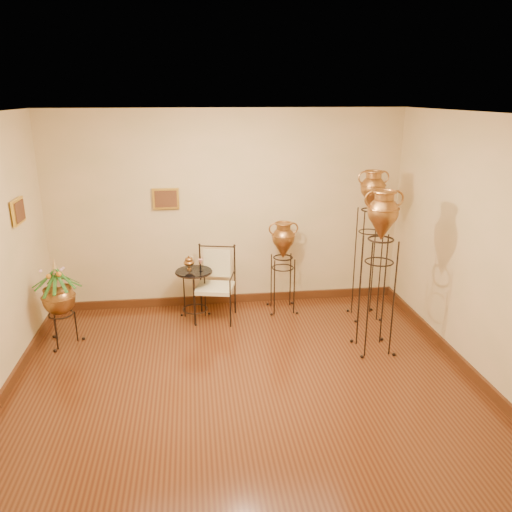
{
  "coord_description": "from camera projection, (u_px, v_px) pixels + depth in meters",
  "views": [
    {
      "loc": [
        -0.49,
        -4.4,
        2.97
      ],
      "look_at": [
        0.25,
        1.3,
        1.1
      ],
      "focal_mm": 35.0,
      "sensor_mm": 36.0,
      "label": 1
    }
  ],
  "objects": [
    {
      "name": "ground",
      "position": [
        248.0,
        397.0,
        5.13
      ],
      "size": [
        5.0,
        5.0,
        0.0
      ],
      "primitive_type": "plane",
      "color": "#552D14",
      "rests_on": "ground"
    },
    {
      "name": "room_shell",
      "position": [
        247.0,
        235.0,
        4.6
      ],
      "size": [
        5.02,
        5.02,
        2.81
      ],
      "color": "beige",
      "rests_on": "ground"
    },
    {
      "name": "amphora_tall",
      "position": [
        369.0,
        244.0,
        6.67
      ],
      "size": [
        0.41,
        0.41,
        2.06
      ],
      "rotation": [
        0.0,
        0.0,
        -0.02
      ],
      "color": "black",
      "rests_on": "ground"
    },
    {
      "name": "amphora_mid",
      "position": [
        378.0,
        272.0,
        5.79
      ],
      "size": [
        0.57,
        0.57,
        1.99
      ],
      "rotation": [
        0.0,
        0.0,
        -0.36
      ],
      "color": "black",
      "rests_on": "ground"
    },
    {
      "name": "amphora_short",
      "position": [
        283.0,
        267.0,
        7.01
      ],
      "size": [
        0.5,
        0.5,
        1.32
      ],
      "rotation": [
        0.0,
        0.0,
        -0.29
      ],
      "color": "black",
      "rests_on": "ground"
    },
    {
      "name": "planter_urn",
      "position": [
        58.0,
        295.0,
        6.05
      ],
      "size": [
        0.78,
        0.78,
        1.15
      ],
      "rotation": [
        0.0,
        0.0,
        -0.34
      ],
      "color": "black",
      "rests_on": "ground"
    },
    {
      "name": "armchair",
      "position": [
        215.0,
        285.0,
        6.77
      ],
      "size": [
        0.67,
        0.64,
        1.0
      ],
      "rotation": [
        0.0,
        0.0,
        -0.23
      ],
      "color": "black",
      "rests_on": "ground"
    },
    {
      "name": "side_table",
      "position": [
        195.0,
        294.0,
        6.81
      ],
      "size": [
        0.6,
        0.6,
        0.89
      ],
      "rotation": [
        0.0,
        0.0,
        -0.28
      ],
      "color": "black",
      "rests_on": "ground"
    }
  ]
}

